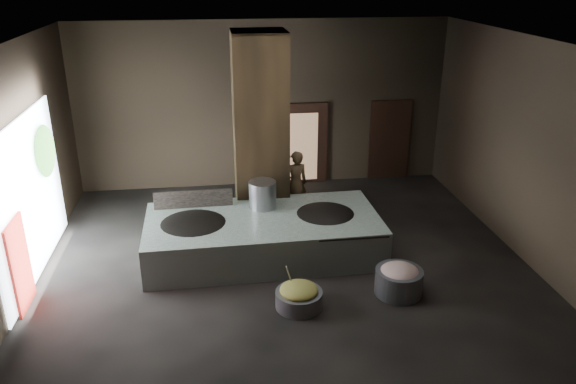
{
  "coord_description": "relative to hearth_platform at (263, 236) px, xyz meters",
  "views": [
    {
      "loc": [
        -1.33,
        -10.39,
        5.82
      ],
      "look_at": [
        0.17,
        0.69,
        1.25
      ],
      "focal_mm": 35.0,
      "sensor_mm": 36.0,
      "label": 1
    }
  ],
  "objects": [
    {
      "name": "left_wall",
      "position": [
        -4.63,
        -0.3,
        1.82
      ],
      "size": [
        0.1,
        9.0,
        4.5
      ],
      "primitive_type": "cube",
      "color": "black",
      "rests_on": "ground"
    },
    {
      "name": "tree_silhouette",
      "position": [
        -4.43,
        1.0,
        1.77
      ],
      "size": [
        0.28,
        1.1,
        1.1
      ],
      "primitive_type": "ellipsoid",
      "color": "#194714",
      "rests_on": "left_opening"
    },
    {
      "name": "wok_right_rim",
      "position": [
        1.35,
        0.05,
        0.39
      ],
      "size": [
        1.47,
        1.47,
        0.05
      ],
      "primitive_type": "cylinder",
      "color": "black",
      "rests_on": "hearth_platform"
    },
    {
      "name": "floor",
      "position": [
        0.42,
        -0.3,
        -0.48
      ],
      "size": [
        10.0,
        9.0,
        0.1
      ],
      "primitive_type": "cube",
      "color": "black",
      "rests_on": "ground"
    },
    {
      "name": "meat_basin",
      "position": [
        2.39,
        -1.9,
        -0.18
      ],
      "size": [
        1.17,
        1.17,
        0.49
      ],
      "primitive_type": "cylinder",
      "rotation": [
        0.0,
        0.0,
        -0.4
      ],
      "color": "slate",
      "rests_on": "ground"
    },
    {
      "name": "wok_right",
      "position": [
        1.35,
        0.05,
        0.32
      ],
      "size": [
        1.44,
        1.44,
        0.41
      ],
      "primitive_type": "ellipsoid",
      "color": "black",
      "rests_on": "hearth_platform"
    },
    {
      "name": "doorway_far_glow",
      "position": [
        3.98,
        4.15,
        0.62
      ],
      "size": [
        0.82,
        0.04,
        1.93
      ],
      "primitive_type": "cube",
      "color": "#8C6647",
      "rests_on": "ground"
    },
    {
      "name": "wok_left",
      "position": [
        -1.45,
        -0.05,
        0.32
      ],
      "size": [
        1.55,
        1.55,
        0.43
      ],
      "primitive_type": "ellipsoid",
      "color": "black",
      "rests_on": "hearth_platform"
    },
    {
      "name": "right_wall",
      "position": [
        5.47,
        -0.3,
        1.82
      ],
      "size": [
        0.1,
        9.0,
        4.5
      ],
      "primitive_type": "cube",
      "color": "black",
      "rests_on": "ground"
    },
    {
      "name": "left_opening",
      "position": [
        -4.53,
        -0.1,
        1.17
      ],
      "size": [
        0.04,
        4.2,
        3.1
      ],
      "primitive_type": "cube",
      "color": "white",
      "rests_on": "ground"
    },
    {
      "name": "front_wall",
      "position": [
        0.42,
        -4.85,
        1.82
      ],
      "size": [
        10.0,
        0.1,
        4.5
      ],
      "primitive_type": "cube",
      "color": "black",
      "rests_on": "ground"
    },
    {
      "name": "pavilion_sliver",
      "position": [
        -4.46,
        -1.4,
        0.42
      ],
      "size": [
        0.05,
        0.9,
        1.7
      ],
      "primitive_type": "cube",
      "color": "maroon",
      "rests_on": "ground"
    },
    {
      "name": "veg_fill",
      "position": [
        0.45,
        -2.1,
        -0.08
      ],
      "size": [
        0.7,
        0.7,
        0.22
      ],
      "primitive_type": "ellipsoid",
      "color": "olive",
      "rests_on": "veg_basin"
    },
    {
      "name": "doorway_near_glow",
      "position": [
        1.51,
        4.11,
        0.62
      ],
      "size": [
        0.82,
        0.04,
        1.94
      ],
      "primitive_type": "cube",
      "color": "#8C6647",
      "rests_on": "ground"
    },
    {
      "name": "ladle",
      "position": [
        0.3,
        -1.95,
        0.12
      ],
      "size": [
        0.19,
        0.31,
        0.61
      ],
      "primitive_type": "cylinder",
      "rotation": [
        0.49,
        0.0,
        -0.53
      ],
      "color": "#94959B",
      "rests_on": "veg_basin"
    },
    {
      "name": "meat_fill",
      "position": [
        2.39,
        -1.9,
        0.02
      ],
      "size": [
        0.74,
        0.74,
        0.28
      ],
      "primitive_type": "ellipsoid",
      "color": "#B3746B",
      "rests_on": "meat_basin"
    },
    {
      "name": "hearth_platform",
      "position": [
        0.0,
        0.0,
        0.0
      ],
      "size": [
        4.96,
        2.45,
        0.85
      ],
      "primitive_type": "cube",
      "rotation": [
        0.0,
        0.0,
        0.02
      ],
      "color": "#9CAD9F",
      "rests_on": "ground"
    },
    {
      "name": "splash_guard",
      "position": [
        -1.45,
        0.75,
        0.6
      ],
      "size": [
        1.71,
        0.1,
        0.43
      ],
      "primitive_type": "cube",
      "rotation": [
        0.0,
        0.0,
        0.02
      ],
      "color": "black",
      "rests_on": "hearth_platform"
    },
    {
      "name": "platform_cap",
      "position": [
        0.0,
        0.0,
        0.39
      ],
      "size": [
        4.8,
        2.3,
        0.03
      ],
      "primitive_type": "cube",
      "color": "black",
      "rests_on": "hearth_platform"
    },
    {
      "name": "stock_pot",
      "position": [
        0.05,
        0.55,
        0.7
      ],
      "size": [
        0.6,
        0.6,
        0.64
      ],
      "primitive_type": "cylinder",
      "color": "#94959B",
      "rests_on": "hearth_platform"
    },
    {
      "name": "wok_left_rim",
      "position": [
        -1.45,
        -0.05,
        0.39
      ],
      "size": [
        1.58,
        1.58,
        0.05
      ],
      "primitive_type": "cylinder",
      "color": "black",
      "rests_on": "hearth_platform"
    },
    {
      "name": "pillar",
      "position": [
        0.12,
        1.6,
        1.82
      ],
      "size": [
        1.2,
        1.2,
        4.5
      ],
      "primitive_type": "cube",
      "color": "black",
      "rests_on": "ground"
    },
    {
      "name": "veg_basin",
      "position": [
        0.45,
        -2.1,
        -0.27
      ],
      "size": [
        0.93,
        0.93,
        0.32
      ],
      "primitive_type": "cylinder",
      "rotation": [
        0.0,
        0.0,
        -0.09
      ],
      "color": "slate",
      "rests_on": "ground"
    },
    {
      "name": "doorway_far",
      "position": [
        4.02,
        4.15,
        0.67
      ],
      "size": [
        1.18,
        0.08,
        2.38
      ],
      "primitive_type": "cube",
      "color": "black",
      "rests_on": "ground"
    },
    {
      "name": "ceiling",
      "position": [
        0.42,
        -0.3,
        4.12
      ],
      "size": [
        10.0,
        9.0,
        0.1
      ],
      "primitive_type": "cube",
      "color": "black",
      "rests_on": "back_wall"
    },
    {
      "name": "cook",
      "position": [
        0.98,
        1.89,
        0.41
      ],
      "size": [
        0.68,
        0.52,
        1.67
      ],
      "primitive_type": "imported",
      "rotation": [
        0.0,
        0.0,
        3.38
      ],
      "color": "brown",
      "rests_on": "ground"
    },
    {
      "name": "back_wall",
      "position": [
        0.42,
        4.25,
        1.82
      ],
      "size": [
        10.0,
        0.1,
        4.5
      ],
      "primitive_type": "cube",
      "color": "black",
      "rests_on": "ground"
    },
    {
      "name": "doorway_near",
      "position": [
        1.62,
        4.15,
        0.67
      ],
      "size": [
        1.18,
        0.08,
        2.38
      ],
      "primitive_type": "cube",
      "color": "black",
      "rests_on": "ground"
    }
  ]
}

